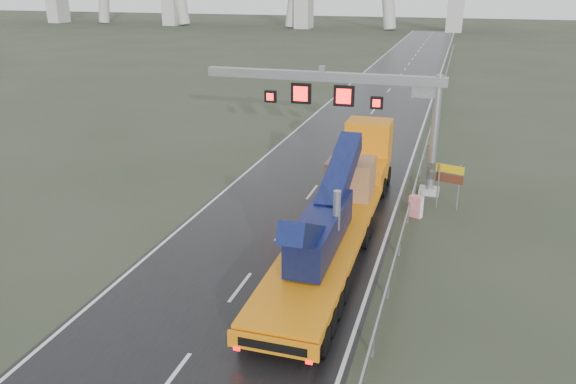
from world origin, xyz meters
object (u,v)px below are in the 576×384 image
(heavy_haul_truck, at_px, (345,193))
(exit_sign_pair, at_px, (449,178))
(sign_gantry, at_px, (356,98))
(striped_barrier, at_px, (416,206))

(heavy_haul_truck, xyz_separation_m, exit_sign_pair, (5.07, 4.11, -0.02))
(exit_sign_pair, bearing_deg, sign_gantry, 173.33)
(sign_gantry, distance_m, exit_sign_pair, 7.37)
(sign_gantry, height_order, exit_sign_pair, sign_gantry)
(striped_barrier, bearing_deg, sign_gantry, 160.78)
(heavy_haul_truck, height_order, exit_sign_pair, heavy_haul_truck)
(exit_sign_pair, distance_m, striped_barrier, 2.61)
(heavy_haul_truck, height_order, striped_barrier, heavy_haul_truck)
(heavy_haul_truck, relative_size, striped_barrier, 17.18)
(sign_gantry, height_order, heavy_haul_truck, sign_gantry)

